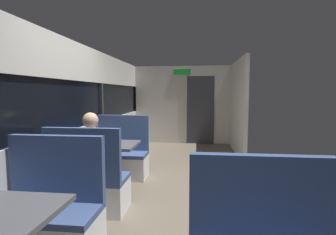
# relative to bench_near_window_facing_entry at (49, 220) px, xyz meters

# --- Properties ---
(ground_plane) EXTENTS (3.30, 9.20, 0.02)m
(ground_plane) POSITION_rel_bench_near_window_facing_entry_xyz_m (0.89, 1.39, -0.34)
(ground_plane) COLOR #665B4C
(carriage_window_panel_left) EXTENTS (0.09, 8.48, 2.30)m
(carriage_window_panel_left) POSITION_rel_bench_near_window_facing_entry_xyz_m (-0.56, 1.39, 0.78)
(carriage_window_panel_left) COLOR beige
(carriage_window_panel_left) RESTS_ON ground_plane
(carriage_end_bulkhead) EXTENTS (2.90, 0.11, 2.30)m
(carriage_end_bulkhead) POSITION_rel_bench_near_window_facing_entry_xyz_m (0.95, 5.59, 0.81)
(carriage_end_bulkhead) COLOR beige
(carriage_end_bulkhead) RESTS_ON ground_plane
(carriage_aisle_panel_right) EXTENTS (0.08, 2.40, 2.30)m
(carriage_aisle_panel_right) POSITION_rel_bench_near_window_facing_entry_xyz_m (2.34, 4.39, 0.82)
(carriage_aisle_panel_right) COLOR beige
(carriage_aisle_panel_right) RESTS_ON ground_plane
(bench_near_window_facing_entry) EXTENTS (0.95, 0.50, 1.10)m
(bench_near_window_facing_entry) POSITION_rel_bench_near_window_facing_entry_xyz_m (0.00, 0.00, 0.00)
(bench_near_window_facing_entry) COLOR silver
(bench_near_window_facing_entry) RESTS_ON ground_plane
(dining_table_mid_window) EXTENTS (0.90, 0.70, 0.74)m
(dining_table_mid_window) POSITION_rel_bench_near_window_facing_entry_xyz_m (0.00, 1.58, 0.31)
(dining_table_mid_window) COLOR #9E9EA3
(dining_table_mid_window) RESTS_ON ground_plane
(bench_mid_window_facing_end) EXTENTS (0.95, 0.50, 1.10)m
(bench_mid_window_facing_end) POSITION_rel_bench_near_window_facing_entry_xyz_m (0.00, 0.89, 0.00)
(bench_mid_window_facing_end) COLOR silver
(bench_mid_window_facing_end) RESTS_ON ground_plane
(bench_mid_window_facing_entry) EXTENTS (0.95, 0.50, 1.10)m
(bench_mid_window_facing_entry) POSITION_rel_bench_near_window_facing_entry_xyz_m (0.00, 2.28, 0.00)
(bench_mid_window_facing_entry) COLOR silver
(bench_mid_window_facing_entry) RESTS_ON ground_plane
(seated_passenger) EXTENTS (0.47, 0.55, 1.26)m
(seated_passenger) POSITION_rel_bench_near_window_facing_entry_xyz_m (0.00, 0.96, 0.21)
(seated_passenger) COLOR #26262D
(seated_passenger) RESTS_ON ground_plane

